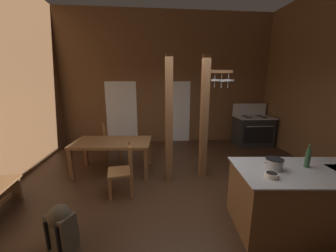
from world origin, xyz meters
TOP-DOWN VIEW (x-y plane):
  - ground_plane at (0.00, 0.00)m, footprint 7.62×7.61m
  - wall_back at (0.00, 3.48)m, footprint 7.62×0.14m
  - glazed_door_back_left at (-1.54, 3.40)m, footprint 1.00×0.01m
  - glazed_panel_back_right at (0.34, 3.40)m, footprint 0.84×0.01m
  - kitchen_island at (1.62, -0.96)m, footprint 2.24×1.17m
  - stove_range at (2.75, 2.79)m, footprint 1.16×0.85m
  - support_post_with_pot_rack at (0.56, 0.78)m, footprint 0.70×0.29m
  - support_post_center at (-0.24, 0.64)m, footprint 0.14×0.14m
  - dining_table at (-1.47, 1.15)m, footprint 1.77×1.05m
  - ladderback_chair_near_window at (-1.70, 2.01)m, footprint 0.54×0.54m
  - ladderback_chair_by_post at (-1.13, 0.23)m, footprint 0.50×0.50m
  - backpack at (-1.75, -0.99)m, footprint 0.39×0.38m
  - stockpot_on_counter at (1.04, -0.86)m, footprint 0.30×0.23m
  - mixing_bowl_on_counter at (0.87, -1.08)m, footprint 0.16×0.16m
  - bottle_tall_on_counter at (1.54, -0.85)m, footprint 0.07×0.07m

SIDE VIEW (x-z plane):
  - ground_plane at x=0.00m, z-range -0.10..0.00m
  - backpack at x=-1.75m, z-range 0.02..0.61m
  - kitchen_island at x=1.62m, z-range 0.00..0.89m
  - ladderback_chair_near_window at x=-1.70m, z-range -0.02..0.93m
  - ladderback_chair_by_post at x=-1.13m, z-range -0.02..0.93m
  - stove_range at x=2.75m, z-range -0.18..1.14m
  - dining_table at x=-1.47m, z-range 0.28..1.02m
  - mixing_bowl_on_counter at x=0.87m, z-range 0.89..0.95m
  - stockpot_on_counter at x=1.04m, z-range 0.89..1.04m
  - bottle_tall_on_counter at x=1.54m, z-range 0.85..1.19m
  - glazed_door_back_left at x=-1.54m, z-range 0.00..2.05m
  - glazed_panel_back_right at x=0.34m, z-range 0.00..2.05m
  - support_post_center at x=-0.24m, z-range 0.00..2.56m
  - support_post_with_pot_rack at x=0.56m, z-range 0.13..2.69m
  - wall_back at x=0.00m, z-range 0.00..4.21m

